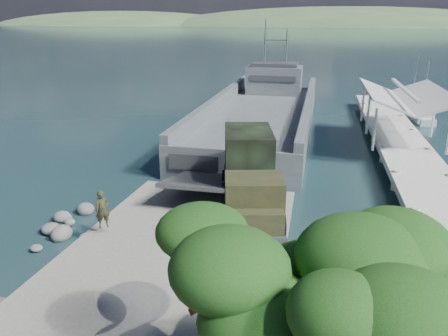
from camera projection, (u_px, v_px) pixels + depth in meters
ground at (184, 246)px, 21.66m from camera, size 1400.00×1400.00×0.00m
boat_ramp at (177, 252)px, 20.65m from camera, size 10.00×18.00×0.50m
shoreline_rocks at (75, 230)px, 23.33m from camera, size 3.20×5.60×0.90m
distant_headlands at (358, 26)px, 529.50m from camera, size 1000.00×240.00×48.00m
pier at (401, 134)px, 35.95m from camera, size 6.40×44.00×6.10m
landing_craft at (262, 120)px, 43.99m from camera, size 10.09×38.37×11.36m
military_truck at (250, 175)px, 23.78m from camera, size 4.64×9.47×4.22m
soldier at (103, 217)px, 21.49m from camera, size 0.84×0.80×1.92m
sailboat_near at (421, 118)px, 47.40m from camera, size 2.04×5.52×6.58m
sailboat_far at (411, 111)px, 50.95m from camera, size 2.83×6.27×7.37m
overhang_tree at (293, 295)px, 9.47m from camera, size 6.97×6.42×6.33m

